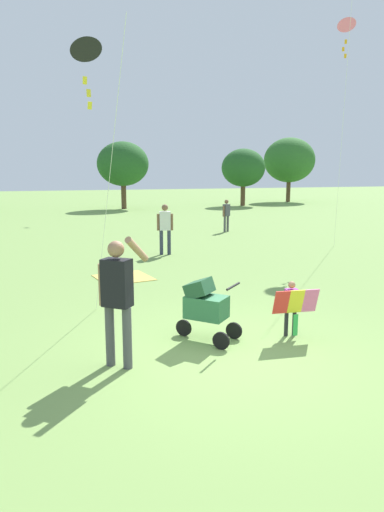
% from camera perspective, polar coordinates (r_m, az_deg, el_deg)
% --- Properties ---
extents(ground_plane, '(120.00, 120.00, 0.00)m').
position_cam_1_polar(ground_plane, '(7.10, 4.75, -12.19)').
color(ground_plane, '#75994C').
extents(treeline_distant, '(34.17, 6.80, 5.85)m').
position_cam_1_polar(treeline_distant, '(34.76, -9.92, 11.57)').
color(treeline_distant, brown).
rests_on(treeline_distant, ground).
extents(child_with_butterfly_kite, '(0.76, 0.36, 0.94)m').
position_cam_1_polar(child_with_butterfly_kite, '(7.86, 12.22, -5.74)').
color(child_with_butterfly_kite, '#232328').
rests_on(child_with_butterfly_kite, ground).
extents(person_adult_flyer, '(0.72, 0.49, 1.88)m').
position_cam_1_polar(person_adult_flyer, '(6.48, -9.15, -4.40)').
color(person_adult_flyer, '#4C4C51').
rests_on(person_adult_flyer, ground).
extents(stroller, '(0.97, 0.98, 1.03)m').
position_cam_1_polar(stroller, '(7.53, 1.64, -5.93)').
color(stroller, black).
rests_on(stroller, ground).
extents(kite_adult_black, '(0.68, 3.03, 5.08)m').
position_cam_1_polar(kite_adult_black, '(9.30, -12.86, 23.16)').
color(kite_adult_black, black).
rests_on(kite_adult_black, ground).
extents(kite_orange_delta, '(2.19, 3.11, 7.75)m').
position_cam_1_polar(kite_orange_delta, '(18.11, 18.45, 25.02)').
color(kite_orange_delta, pink).
rests_on(kite_orange_delta, ground).
extents(person_sitting_far, '(0.41, 0.32, 1.45)m').
position_cam_1_polar(person_sitting_far, '(20.88, 4.25, 5.31)').
color(person_sitting_far, '#4C4C51').
rests_on(person_sitting_far, ground).
extents(person_kid_running, '(0.52, 0.29, 1.65)m').
position_cam_1_polar(person_kid_running, '(15.14, -3.33, 3.80)').
color(person_kid_running, '#33384C').
rests_on(person_kid_running, ground).
extents(picnic_blanket, '(1.53, 1.51, 0.02)m').
position_cam_1_polar(picnic_blanket, '(12.10, -8.41, -2.64)').
color(picnic_blanket, gold).
rests_on(picnic_blanket, ground).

